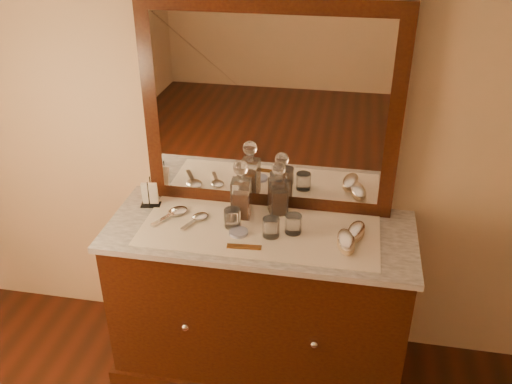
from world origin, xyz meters
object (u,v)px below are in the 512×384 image
(dresser_cabinet, at_px, (260,302))
(mirror_frame, at_px, (270,109))
(decanter_left, at_px, (241,195))
(brush_far, at_px, (356,232))
(brush_near, at_px, (346,242))
(decanter_right, at_px, (278,193))
(pin_dish, at_px, (239,232))
(napkin_rack, at_px, (150,195))
(comb, at_px, (244,247))
(hand_mirror_outer, at_px, (175,213))
(hand_mirror_inner, at_px, (198,218))

(dresser_cabinet, distance_m, mirror_frame, 0.97)
(decanter_left, bearing_deg, brush_far, -8.45)
(brush_near, bearing_deg, decanter_right, 145.38)
(pin_dish, relative_size, brush_near, 0.47)
(dresser_cabinet, relative_size, brush_near, 7.48)
(napkin_rack, bearing_deg, comb, -27.86)
(hand_mirror_outer, bearing_deg, brush_far, -2.15)
(dresser_cabinet, relative_size, hand_mirror_inner, 7.61)
(dresser_cabinet, xyz_separation_m, pin_dish, (-0.09, -0.07, 0.45))
(decanter_left, relative_size, hand_mirror_outer, 1.35)
(brush_near, height_order, hand_mirror_inner, brush_near)
(pin_dish, distance_m, decanter_left, 0.19)
(brush_near, xyz_separation_m, brush_far, (0.04, 0.09, -0.00))
(mirror_frame, height_order, hand_mirror_inner, mirror_frame)
(decanter_left, relative_size, decanter_right, 1.07)
(decanter_left, height_order, decanter_right, decanter_left)
(comb, bearing_deg, dresser_cabinet, 71.86)
(mirror_frame, height_order, decanter_right, mirror_frame)
(comb, xyz_separation_m, hand_mirror_inner, (-0.26, 0.19, 0.00))
(comb, xyz_separation_m, brush_far, (0.48, 0.18, 0.02))
(decanter_right, bearing_deg, dresser_cabinet, -111.50)
(comb, relative_size, decanter_right, 0.56)
(dresser_cabinet, bearing_deg, decanter_right, 68.50)
(brush_near, height_order, hand_mirror_outer, brush_near)
(dresser_cabinet, relative_size, comb, 9.13)
(napkin_rack, xyz_separation_m, brush_near, (0.97, -0.19, -0.03))
(brush_near, bearing_deg, comb, -168.37)
(napkin_rack, bearing_deg, dresser_cabinet, -11.12)
(dresser_cabinet, distance_m, brush_near, 0.62)
(comb, distance_m, brush_near, 0.45)
(pin_dish, relative_size, decanter_left, 0.30)
(dresser_cabinet, height_order, decanter_right, decanter_right)
(mirror_frame, xyz_separation_m, brush_near, (0.40, -0.32, -0.47))
(hand_mirror_inner, bearing_deg, dresser_cabinet, -3.72)
(hand_mirror_outer, xyz_separation_m, hand_mirror_inner, (0.12, -0.02, -0.00))
(decanter_right, xyz_separation_m, hand_mirror_inner, (-0.36, -0.13, -0.10))
(mirror_frame, height_order, brush_near, mirror_frame)
(mirror_frame, distance_m, comb, 0.64)
(brush_near, distance_m, hand_mirror_inner, 0.71)
(comb, distance_m, decanter_right, 0.35)
(napkin_rack, relative_size, hand_mirror_inner, 0.79)
(comb, relative_size, hand_mirror_inner, 0.83)
(brush_far, bearing_deg, mirror_frame, 152.12)
(dresser_cabinet, relative_size, decanter_left, 4.76)
(brush_near, bearing_deg, brush_far, 65.44)
(mirror_frame, height_order, napkin_rack, mirror_frame)
(hand_mirror_outer, bearing_deg, brush_near, -8.51)
(brush_near, bearing_deg, dresser_cabinet, 168.79)
(decanter_left, bearing_deg, decanter_right, 19.87)
(mirror_frame, bearing_deg, decanter_right, -56.15)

